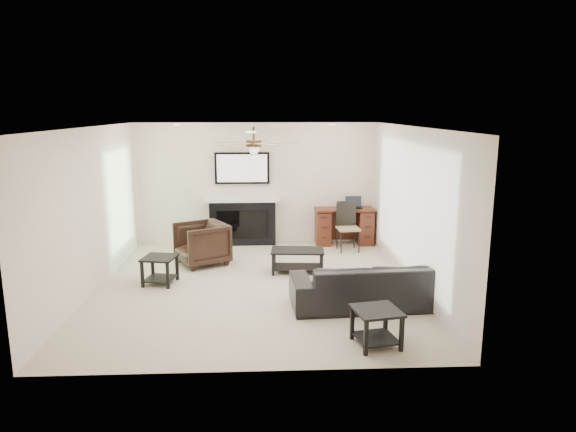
# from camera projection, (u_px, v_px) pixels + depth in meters

# --- Properties ---
(room_shell) EXTENTS (5.50, 5.54, 2.52)m
(room_shell) POSITION_uv_depth(u_px,v_px,m) (266.00, 180.00, 7.93)
(room_shell) COLOR beige
(room_shell) RESTS_ON ground
(sofa) EXTENTS (2.22, 0.98, 0.64)m
(sofa) POSITION_uv_depth(u_px,v_px,m) (368.00, 284.00, 7.29)
(sofa) COLOR black
(sofa) RESTS_ON ground
(armchair) EXTENTS (1.13, 1.12, 0.77)m
(armchair) POSITION_uv_depth(u_px,v_px,m) (202.00, 244.00, 9.26)
(armchair) COLOR black
(armchair) RESTS_ON ground
(coffee_table) EXTENTS (0.94, 0.57, 0.40)m
(coffee_table) POSITION_uv_depth(u_px,v_px,m) (298.00, 261.00, 8.83)
(coffee_table) COLOR black
(coffee_table) RESTS_ON ground
(end_table_near) EXTENTS (0.61, 0.61, 0.45)m
(end_table_near) POSITION_uv_depth(u_px,v_px,m) (376.00, 327.00, 6.08)
(end_table_near) COLOR black
(end_table_near) RESTS_ON ground
(end_table_left) EXTENTS (0.58, 0.58, 0.45)m
(end_table_left) POSITION_uv_depth(u_px,v_px,m) (160.00, 270.00, 8.24)
(end_table_left) COLOR black
(end_table_left) RESTS_ON ground
(fireplace_unit) EXTENTS (1.52, 0.34, 1.91)m
(fireplace_unit) POSITION_uv_depth(u_px,v_px,m) (242.00, 199.00, 10.51)
(fireplace_unit) COLOR black
(fireplace_unit) RESTS_ON ground
(desk) EXTENTS (1.22, 0.56, 0.76)m
(desk) POSITION_uv_depth(u_px,v_px,m) (344.00, 226.00, 10.67)
(desk) COLOR #371A0D
(desk) RESTS_ON ground
(desk_chair) EXTENTS (0.46, 0.48, 0.97)m
(desk_chair) POSITION_uv_depth(u_px,v_px,m) (348.00, 227.00, 10.12)
(desk_chair) COLOR black
(desk_chair) RESTS_ON ground
(laptop) EXTENTS (0.33, 0.24, 0.23)m
(laptop) POSITION_uv_depth(u_px,v_px,m) (354.00, 203.00, 10.56)
(laptop) COLOR black
(laptop) RESTS_ON desk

